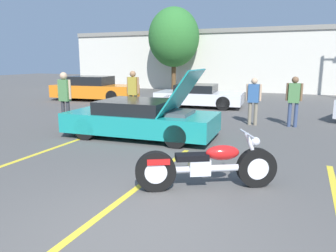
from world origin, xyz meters
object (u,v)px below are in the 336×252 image
Objects in this scene: parked_car_left_row at (94,89)px; parked_car_mid_row at (199,96)px; motorcycle at (207,166)px; spectator_midground at (65,95)px; spectator_by_show_car at (254,97)px; tree_background at (174,37)px; spectator_far_lot at (133,90)px; spectator_near_motorcycle at (294,97)px; show_car_hood_open at (142,119)px.

parked_car_mid_row is (6.18, -0.24, -0.11)m from parked_car_left_row.
parked_car_mid_row is at bearing 79.20° from motorcycle.
spectator_midground is at bearing -68.26° from parked_car_left_row.
spectator_by_show_car is at bearing -55.01° from parked_car_mid_row.
spectator_far_lot is at bearing -76.52° from tree_background.
spectator_near_motorcycle is at bearing -25.73° from parked_car_left_row.
show_car_hood_open reaches higher than spectator_by_show_car.
spectator_midground is (-5.81, 3.36, 0.68)m from motorcycle.
motorcycle is 1.39× the size of spectator_by_show_car.
parked_car_mid_row is at bearing -59.94° from tree_background.
spectator_by_show_car reaches higher than motorcycle.
parked_car_left_row reaches higher than motorcycle.
spectator_near_motorcycle is (1.17, 6.35, 0.59)m from motorcycle.
spectator_near_motorcycle reaches higher than motorcycle.
spectator_far_lot reaches higher than motorcycle.
spectator_by_show_car is at bearing 45.55° from show_car_hood_open.
spectator_far_lot is at bearing -176.44° from spectator_near_motorcycle.
show_car_hood_open is 2.73× the size of spectator_by_show_car.
spectator_midground is at bearing -117.17° from parked_car_mid_row.
spectator_near_motorcycle is at bearing -43.77° from parked_car_mid_row.
spectator_by_show_car reaches higher than parked_car_mid_row.
tree_background is 14.88m from show_car_hood_open.
spectator_by_show_car is 0.90× the size of spectator_far_lot.
parked_car_mid_row is 2.50× the size of spectator_near_motorcycle.
tree_background reaches higher than spectator_near_motorcycle.
tree_background is 7.82m from parked_car_left_row.
spectator_by_show_car is at bearing -172.82° from spectator_near_motorcycle.
motorcycle is 4.21m from show_car_hood_open.
spectator_far_lot is (2.62, -10.95, -2.69)m from tree_background.
spectator_midground reaches higher than parked_car_mid_row.
spectator_near_motorcycle is at bearing 3.56° from spectator_far_lot.
parked_car_left_row is at bearing 157.22° from spectator_by_show_car.
parked_car_mid_row is at bearing 90.09° from show_car_hood_open.
show_car_hood_open is 3.46m from spectator_far_lot.
spectator_near_motorcycle is at bearing 35.97° from show_car_hood_open.
parked_car_mid_row is 4.16m from spectator_far_lot.
parked_car_left_row is (-6.54, 6.97, 0.09)m from show_car_hood_open.
motorcycle is 6.48m from spectator_near_motorcycle.
parked_car_left_row is at bearing 160.54° from spectator_near_motorcycle.
spectator_midground is (3.57, -6.71, 0.47)m from parked_car_left_row.
tree_background reaches higher than spectator_far_lot.
parked_car_mid_row is at bearing 68.91° from spectator_far_lot.
spectator_far_lot reaches higher than spectator_by_show_car.
tree_background is 3.61× the size of spectator_by_show_car.
spectator_near_motorcycle is 0.93× the size of spectator_far_lot.
spectator_midground is (-2.61, -6.47, 0.58)m from parked_car_mid_row.
motorcycle is 1.34× the size of spectator_near_motorcycle.
motorcycle is 1.25× the size of spectator_far_lot.
spectator_midground reaches higher than parked_car_left_row.
parked_car_mid_row is 4.79m from spectator_by_show_car.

